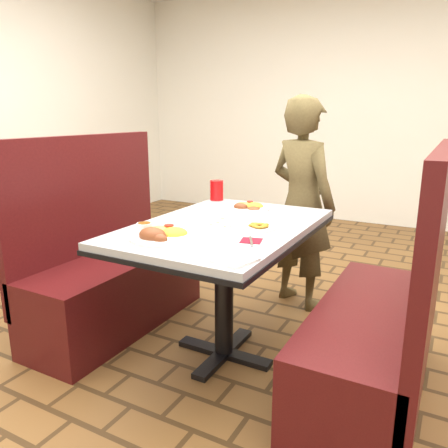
{
  "coord_description": "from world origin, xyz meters",
  "views": [
    {
      "loc": [
        1.03,
        -1.9,
        1.3
      ],
      "look_at": [
        0.0,
        0.0,
        0.75
      ],
      "focal_mm": 35.0,
      "sensor_mm": 36.0,
      "label": 1
    }
  ],
  "objects": [
    {
      "name": "knife_utensil",
      "position": [
        -0.12,
        -0.36,
        0.76
      ],
      "size": [
        0.05,
        0.15,
        0.0
      ],
      "primitive_type": "cube",
      "rotation": [
        0.0,
        0.0,
        -0.27
      ],
      "color": "silver",
      "rests_on": "dining_table"
    },
    {
      "name": "dining_table",
      "position": [
        0.0,
        0.0,
        0.65
      ],
      "size": [
        0.81,
        1.21,
        0.75
      ],
      "color": "#B0B3B5",
      "rests_on": "ground"
    },
    {
      "name": "plantain_plate",
      "position": [
        0.2,
        -0.0,
        0.76
      ],
      "size": [
        0.17,
        0.17,
        0.03
      ],
      "rotation": [
        0.0,
        0.0,
        -0.12
      ],
      "color": "white",
      "rests_on": "dining_table"
    },
    {
      "name": "paper_napkin",
      "position": [
        0.29,
        -0.48,
        0.76
      ],
      "size": [
        0.23,
        0.19,
        0.01
      ],
      "primitive_type": "cube",
      "rotation": [
        0.0,
        0.0,
        -0.27
      ],
      "color": "white",
      "rests_on": "dining_table"
    },
    {
      "name": "spoon_utensil",
      "position": [
        0.26,
        -0.23,
        0.76
      ],
      "size": [
        0.08,
        0.13,
        0.0
      ],
      "primitive_type": "cube",
      "rotation": [
        0.0,
        0.0,
        0.49
      ],
      "color": "silver",
      "rests_on": "dining_table"
    },
    {
      "name": "lettuce_shreds",
      "position": [
        0.04,
        0.06,
        0.75
      ],
      "size": [
        0.28,
        0.32,
        0.0
      ],
      "primitive_type": null,
      "color": "#7DB548",
      "rests_on": "dining_table"
    },
    {
      "name": "booth_bench_right",
      "position": [
        0.8,
        0.0,
        0.33
      ],
      "size": [
        0.47,
        1.2,
        1.17
      ],
      "color": "#4F1212",
      "rests_on": "ground"
    },
    {
      "name": "booth_bench_left",
      "position": [
        -0.8,
        0.0,
        0.33
      ],
      "size": [
        0.47,
        1.2,
        1.17
      ],
      "color": "#4F1212",
      "rests_on": "ground"
    },
    {
      "name": "far_dinner_plate",
      "position": [
        -0.04,
        0.38,
        0.77
      ],
      "size": [
        0.25,
        0.25,
        0.06
      ],
      "rotation": [
        0.0,
        0.0,
        0.29
      ],
      "color": "white",
      "rests_on": "dining_table"
    },
    {
      "name": "fork_utensil",
      "position": [
        -0.14,
        -0.4,
        0.76
      ],
      "size": [
        0.04,
        0.14,
        0.0
      ],
      "primitive_type": "cube",
      "rotation": [
        0.0,
        0.0,
        -0.2
      ],
      "color": "silver",
      "rests_on": "dining_table"
    },
    {
      "name": "near_dinner_plate",
      "position": [
        -0.12,
        -0.37,
        0.78
      ],
      "size": [
        0.3,
        0.3,
        0.09
      ],
      "rotation": [
        0.0,
        0.0,
        0.4
      ],
      "color": "white",
      "rests_on": "dining_table"
    },
    {
      "name": "maroon_napkin",
      "position": [
        0.25,
        -0.21,
        0.75
      ],
      "size": [
        0.11,
        0.11,
        0.0
      ],
      "primitive_type": "cube",
      "rotation": [
        0.0,
        0.0,
        0.26
      ],
      "color": "maroon",
      "rests_on": "dining_table"
    },
    {
      "name": "red_tumbler",
      "position": [
        -0.35,
        0.54,
        0.81
      ],
      "size": [
        0.09,
        0.09,
        0.13
      ],
      "primitive_type": "cylinder",
      "color": "red",
      "rests_on": "dining_table"
    },
    {
      "name": "diner_person",
      "position": [
        0.12,
        0.88,
        0.71
      ],
      "size": [
        0.61,
        0.52,
        1.42
      ],
      "primitive_type": "imported",
      "rotation": [
        0.0,
        0.0,
        2.74
      ],
      "color": "brown",
      "rests_on": "ground"
    }
  ]
}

